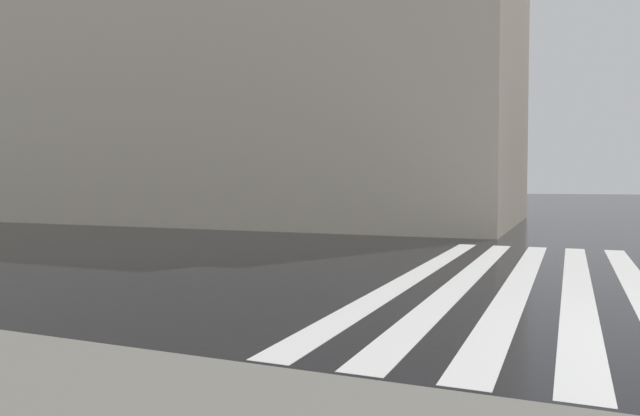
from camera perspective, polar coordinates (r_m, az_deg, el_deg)
zebra_crossing at (r=12.03m, az=25.84°, el=-6.74°), size 13.00×7.50×0.01m
haussmann_block_mid at (r=32.90m, az=-7.03°, el=17.71°), size 14.28×27.14×21.62m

